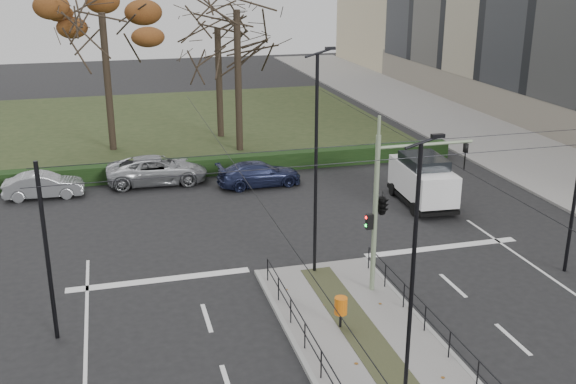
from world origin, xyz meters
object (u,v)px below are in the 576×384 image
Objects in this scene: streetlamp_median_far at (316,163)px; parked_car_third at (259,174)px; traffic_light at (385,202)px; rust_tree at (102,13)px; white_van at (423,179)px; streetlamp_median_near at (413,280)px; bare_tree_near at (237,21)px; bare_tree_center at (218,36)px; litter_bin at (341,306)px; parked_car_fourth at (157,170)px; parked_car_second at (44,185)px.

streetlamp_median_far reaches higher than parked_car_third.
rust_tree reaches higher than traffic_light.
traffic_light is at bearing -124.26° from white_van.
rust_tree reaches higher than white_van.
streetlamp_median_near is 1.66× the size of parked_car_third.
bare_tree_near is at bearing 87.67° from streetlamp_median_far.
rust_tree is at bearing -166.91° from bare_tree_center.
rust_tree reaches higher than streetlamp_median_near.
parked_car_fourth is at bearing 104.18° from litter_bin.
parked_car_second is at bearing 131.29° from traffic_light.
traffic_light is at bearing -86.89° from bare_tree_near.
streetlamp_median_near is 31.13m from rust_tree.
parked_car_third is 12.95m from bare_tree_center.
litter_bin is 15.85m from parked_car_third.
traffic_light is 19.58m from parked_car_second.
bare_tree_near reaches higher than rust_tree.
parked_car_second is at bearing 131.09° from streetlamp_median_far.
parked_car_fourth is 12.41m from bare_tree_center.
bare_tree_near reaches higher than bare_tree_center.
bare_tree_center is (0.46, 31.70, 2.95)m from streetlamp_median_near.
bare_tree_near is (1.02, 27.72, 4.26)m from streetlamp_median_near.
parked_car_second reaches higher than litter_bin.
traffic_light is 0.52× the size of rust_tree.
bare_tree_near is (-1.13, 20.87, 4.72)m from traffic_light.
white_van reaches higher than parked_car_third.
parked_car_third is 0.40× the size of rust_tree.
litter_bin is 0.14× the size of streetlamp_median_near.
traffic_light is 1.20× the size of white_van.
parked_car_fourth is at bearing -79.99° from parked_car_second.
streetlamp_median_near is at bearing -107.48° from traffic_light.
rust_tree is (-6.70, 25.42, 7.80)m from litter_bin.
parked_car_third is 0.94× the size of white_van.
traffic_light is 7.20m from streetlamp_median_near.
white_van is 15.81m from bare_tree_near.
litter_bin is 27.81m from bare_tree_center.
parked_car_fourth is at bearing -118.74° from bare_tree_center.
bare_tree_center is at bearing 93.91° from traffic_light.
parked_car_fourth is at bearing 67.61° from parked_car_third.
streetlamp_median_near is 31.84m from bare_tree_center.
streetlamp_median_far is 1.57× the size of parked_car_fourth.
parked_car_fourth is at bearing 151.18° from white_van.
parked_car_third is 14.63m from rust_tree.
traffic_light is at bearing -137.09° from parked_car_second.
streetlamp_median_far reaches higher than parked_car_fourth.
parked_car_second is 16.38m from bare_tree_center.
rust_tree reaches higher than bare_tree_center.
streetlamp_median_far is at bearing -92.33° from bare_tree_near.
bare_tree_near is at bearing -59.87° from parked_car_second.
bare_tree_near is (11.64, 6.32, 7.62)m from parked_car_second.
streetlamp_median_far is at bearing -137.28° from parked_car_second.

